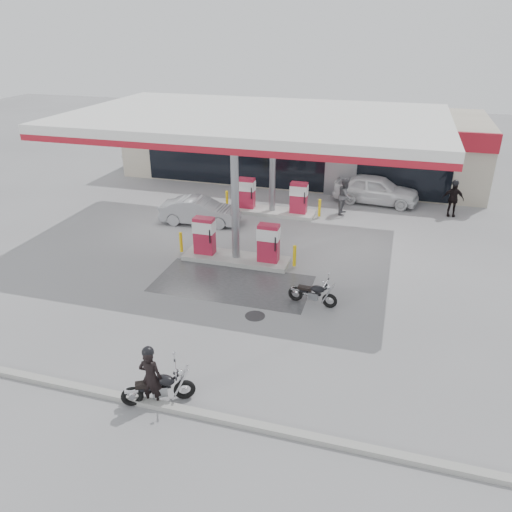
# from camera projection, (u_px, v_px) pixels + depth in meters

# --- Properties ---
(ground) EXTENTS (90.00, 90.00, 0.00)m
(ground) POSITION_uv_depth(u_px,v_px,m) (220.00, 282.00, 19.34)
(ground) COLOR gray
(ground) RESTS_ON ground
(wet_patch) EXTENTS (6.00, 3.00, 0.00)m
(wet_patch) POSITION_uv_depth(u_px,v_px,m) (232.00, 284.00, 19.22)
(wet_patch) COLOR #4C4C4F
(wet_patch) RESTS_ON ground
(drain_cover) EXTENTS (0.70, 0.70, 0.01)m
(drain_cover) POSITION_uv_depth(u_px,v_px,m) (255.00, 316.00, 17.10)
(drain_cover) COLOR #38383A
(drain_cover) RESTS_ON ground
(kerb) EXTENTS (28.00, 0.25, 0.15)m
(kerb) POSITION_uv_depth(u_px,v_px,m) (130.00, 399.00, 13.23)
(kerb) COLOR gray
(kerb) RESTS_ON ground
(store_building) EXTENTS (22.00, 8.22, 4.00)m
(store_building) POSITION_uv_depth(u_px,v_px,m) (303.00, 143.00, 32.33)
(store_building) COLOR #BEB49F
(store_building) RESTS_ON ground
(canopy) EXTENTS (16.00, 10.02, 5.51)m
(canopy) POSITION_uv_depth(u_px,v_px,m) (256.00, 121.00, 21.44)
(canopy) COLOR silver
(canopy) RESTS_ON ground
(pump_island_near) EXTENTS (5.14, 1.30, 1.78)m
(pump_island_near) POSITION_uv_depth(u_px,v_px,m) (236.00, 245.00, 20.78)
(pump_island_near) COLOR #9E9E99
(pump_island_near) RESTS_ON ground
(pump_island_far) EXTENTS (5.14, 1.30, 1.78)m
(pump_island_far) POSITION_uv_depth(u_px,v_px,m) (272.00, 200.00, 25.99)
(pump_island_far) COLOR #9E9E99
(pump_island_far) RESTS_ON ground
(main_motorcycle) EXTENTS (1.79, 1.08, 1.00)m
(main_motorcycle) POSITION_uv_depth(u_px,v_px,m) (160.00, 388.00, 13.07)
(main_motorcycle) COLOR black
(main_motorcycle) RESTS_ON ground
(biker_main) EXTENTS (0.64, 0.44, 1.67)m
(biker_main) POSITION_uv_depth(u_px,v_px,m) (151.00, 377.00, 12.86)
(biker_main) COLOR black
(biker_main) RESTS_ON ground
(parked_motorcycle) EXTENTS (1.82, 0.70, 0.93)m
(parked_motorcycle) POSITION_uv_depth(u_px,v_px,m) (313.00, 294.00, 17.66)
(parked_motorcycle) COLOR black
(parked_motorcycle) RESTS_ON ground
(sedan_white) EXTENTS (4.76, 2.29, 1.57)m
(sedan_white) POSITION_uv_depth(u_px,v_px,m) (376.00, 189.00, 27.45)
(sedan_white) COLOR white
(sedan_white) RESTS_ON ground
(attendant) EXTENTS (0.79, 0.98, 1.93)m
(attendant) POSITION_uv_depth(u_px,v_px,m) (345.00, 196.00, 25.83)
(attendant) COLOR #4E4D52
(attendant) RESTS_ON ground
(hatchback_silver) EXTENTS (4.05, 1.74, 1.30)m
(hatchback_silver) POSITION_uv_depth(u_px,v_px,m) (200.00, 211.00, 24.71)
(hatchback_silver) COLOR #999BA0
(hatchback_silver) RESTS_ON ground
(parked_car_left) EXTENTS (3.92, 2.18, 1.07)m
(parked_car_left) POSITION_uv_depth(u_px,v_px,m) (152.00, 162.00, 33.81)
(parked_car_left) COLOR #A3A6AB
(parked_car_left) RESTS_ON ground
(parked_car_right) EXTENTS (4.49, 2.14, 1.24)m
(parked_car_right) POSITION_uv_depth(u_px,v_px,m) (407.00, 180.00, 29.55)
(parked_car_right) COLOR #232325
(parked_car_right) RESTS_ON ground
(biker_walking) EXTENTS (1.09, 0.51, 1.81)m
(biker_walking) POSITION_uv_depth(u_px,v_px,m) (453.00, 199.00, 25.54)
(biker_walking) COLOR black
(biker_walking) RESTS_ON ground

